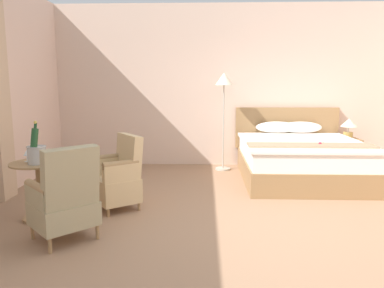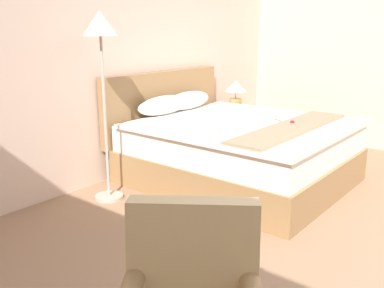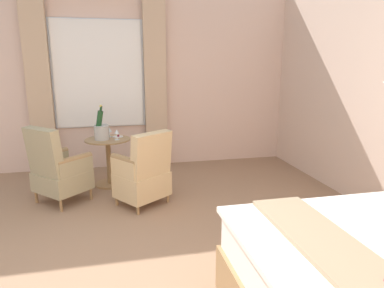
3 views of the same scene
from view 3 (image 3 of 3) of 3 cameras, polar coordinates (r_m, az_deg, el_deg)
The scene contains 8 objects.
wall_window_side at distance 5.90m, azimuth -15.22°, elevation 10.81°, with size 0.27×6.53×3.09m.
side_table_round at distance 5.10m, azimuth -13.71°, elevation -2.39°, with size 0.64×0.64×0.69m.
champagne_bucket at distance 4.98m, azimuth -14.89°, elevation 2.27°, with size 0.22×0.22×0.50m.
wine_glass_near_bucket at distance 4.92m, azimuth -12.44°, elevation 1.88°, with size 0.07×0.07×0.15m.
wine_glass_near_edge at distance 5.14m, azimuth -13.60°, elevation 2.25°, with size 0.07×0.07×0.14m.
snack_plate at distance 5.12m, azimuth -12.26°, elevation 1.22°, with size 0.15×0.15×0.04m.
armchair_by_window at distance 4.30m, azimuth -8.01°, elevation -4.93°, with size 0.75×0.76×0.95m.
armchair_facing_bed at distance 4.63m, azimuth -21.48°, elevation -4.01°, with size 0.81×0.81×1.00m.
Camera 3 is at (2.46, 0.26, 1.74)m, focal length 32.00 mm.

